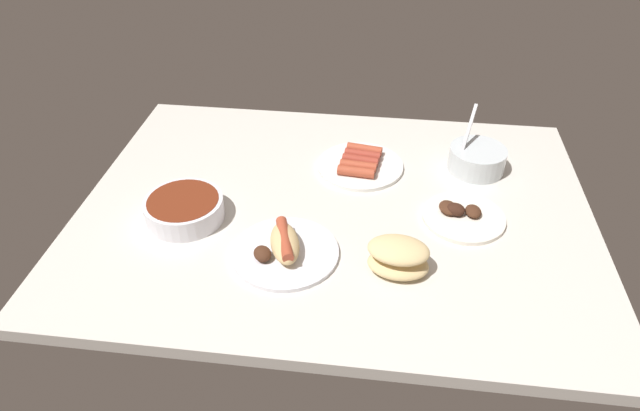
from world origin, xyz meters
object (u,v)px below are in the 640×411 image
object	(u,v)px
bowl_coleslaw	(477,158)
plate_hotdog_assembled	(284,248)
bowl_chili	(184,208)
plate_sausages	(360,164)
bread_stack	(398,257)
plate_grilled_meat	(462,215)

from	to	relation	value
bowl_coleslaw	plate_hotdog_assembled	bearing A→B (deg)	41.43
bowl_chili	bowl_coleslaw	xyz separation A→B (cm)	(-68.15, -28.79, 0.57)
bowl_chili	plate_sausages	bearing A→B (deg)	-146.03
plate_hotdog_assembled	bowl_coleslaw	bearing A→B (deg)	-138.57
bread_stack	bowl_coleslaw	bearing A→B (deg)	-116.00
plate_grilled_meat	bowl_coleslaw	size ratio (longest dim) A/B	1.23
plate_sausages	bowl_coleslaw	xyz separation A→B (cm)	(-29.66, -2.86, 2.28)
plate_grilled_meat	bowl_chili	bearing A→B (deg)	6.90
plate_hotdog_assembled	plate_sausages	distance (cm)	38.05
bowl_chili	plate_grilled_meat	world-z (taller)	bowl_chili
plate_hotdog_assembled	bread_stack	xyz separation A→B (cm)	(-23.87, 1.74, 1.79)
plate_grilled_meat	plate_hotdog_assembled	size ratio (longest dim) A/B	0.83
bowl_chili	plate_sausages	world-z (taller)	bowl_chili
bowl_chili	bowl_coleslaw	world-z (taller)	bowl_coleslaw
plate_grilled_meat	plate_hotdog_assembled	xyz separation A→B (cm)	(38.44, 17.18, 0.89)
plate_sausages	bowl_coleslaw	distance (cm)	29.89
bowl_chili	plate_sausages	xyz separation A→B (cm)	(-38.49, -25.93, -1.71)
plate_grilled_meat	plate_sausages	bearing A→B (deg)	-36.53
bowl_chili	bowl_coleslaw	bearing A→B (deg)	-157.10
bread_stack	plate_sausages	world-z (taller)	bread_stack
bowl_chili	plate_sausages	distance (cm)	46.44
bowl_chili	bread_stack	world-z (taller)	bread_stack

